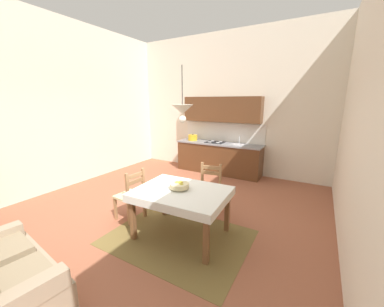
# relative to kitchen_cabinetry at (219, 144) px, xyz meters

# --- Properties ---
(ground_plane) EXTENTS (6.35, 7.02, 0.10)m
(ground_plane) POSITION_rel_kitchen_cabinetry_xyz_m (0.05, -2.94, -0.91)
(ground_plane) COLOR #99563D
(wall_back) EXTENTS (6.35, 0.12, 3.97)m
(wall_back) POSITION_rel_kitchen_cabinetry_xyz_m (0.05, 0.33, 1.13)
(wall_back) COLOR silver
(wall_back) RESTS_ON ground_plane
(wall_left) EXTENTS (0.12, 7.02, 3.97)m
(wall_left) POSITION_rel_kitchen_cabinetry_xyz_m (-2.88, -2.94, 1.13)
(wall_left) COLOR silver
(wall_left) RESTS_ON ground_plane
(wall_right) EXTENTS (0.12, 7.02, 3.97)m
(wall_right) POSITION_rel_kitchen_cabinetry_xyz_m (2.98, -2.94, 1.13)
(wall_right) COLOR silver
(wall_right) RESTS_ON ground_plane
(area_rug) EXTENTS (2.10, 1.60, 0.01)m
(area_rug) POSITION_rel_kitchen_cabinetry_xyz_m (0.77, -3.39, -0.85)
(area_rug) COLOR brown
(area_rug) RESTS_ON ground_plane
(kitchen_cabinetry) EXTENTS (2.50, 0.63, 2.20)m
(kitchen_cabinetry) POSITION_rel_kitchen_cabinetry_xyz_m (0.00, 0.00, 0.00)
(kitchen_cabinetry) COLOR #56331C
(kitchen_cabinetry) RESTS_ON ground_plane
(dining_table) EXTENTS (1.45, 1.12, 0.75)m
(dining_table) POSITION_rel_kitchen_cabinetry_xyz_m (0.77, -3.29, -0.22)
(dining_table) COLOR brown
(dining_table) RESTS_ON ground_plane
(dining_chair_tv_side) EXTENTS (0.45, 0.45, 0.93)m
(dining_chair_tv_side) POSITION_rel_kitchen_cabinetry_xyz_m (-0.27, -3.31, -0.41)
(dining_chair_tv_side) COLOR #D1BC89
(dining_chair_tv_side) RESTS_ON ground_plane
(dining_chair_kitchen_side) EXTENTS (0.47, 0.47, 0.93)m
(dining_chair_kitchen_side) POSITION_rel_kitchen_cabinetry_xyz_m (0.81, -2.39, -0.41)
(dining_chair_kitchen_side) COLOR #D1BC89
(dining_chair_kitchen_side) RESTS_ON ground_plane
(small_couch) EXTENTS (1.50, 0.96, 0.78)m
(small_couch) POSITION_rel_kitchen_cabinetry_xyz_m (-0.10, -5.29, -0.55)
(small_couch) COLOR gray
(small_couch) RESTS_ON ground_plane
(fruit_bowl) EXTENTS (0.30, 0.30, 0.12)m
(fruit_bowl) POSITION_rel_kitchen_cabinetry_xyz_m (0.72, -3.26, -0.04)
(fruit_bowl) COLOR beige
(fruit_bowl) RESTS_ON dining_table
(pendant_lamp) EXTENTS (0.32, 0.32, 0.80)m
(pendant_lamp) POSITION_rel_kitchen_cabinetry_xyz_m (0.73, -3.17, 1.09)
(pendant_lamp) COLOR black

